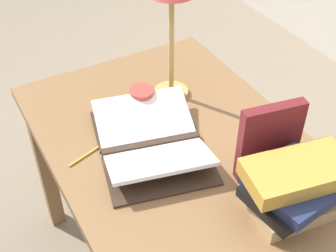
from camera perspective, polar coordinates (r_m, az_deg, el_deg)
reading_desk at (r=1.57m, az=1.59°, el=-5.40°), size 1.17×0.79×0.74m
open_book at (r=1.49m, az=-2.07°, el=-1.88°), size 0.50×0.42×0.08m
book_stack_tall at (r=1.31m, az=15.14°, el=-7.17°), size 0.24×0.31×0.16m
book_standing_upright at (r=1.37m, az=12.23°, el=-1.75°), size 0.07×0.19×0.25m
coffee_mug at (r=1.63m, az=-3.16°, el=3.33°), size 0.10×0.09×0.08m
pencil at (r=1.49m, az=-9.82°, el=-3.43°), size 0.05×0.14×0.01m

